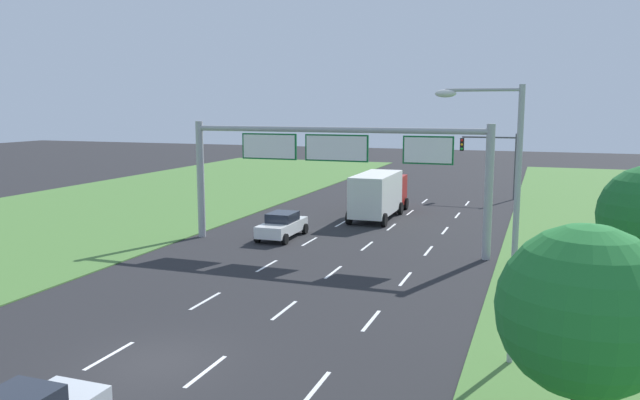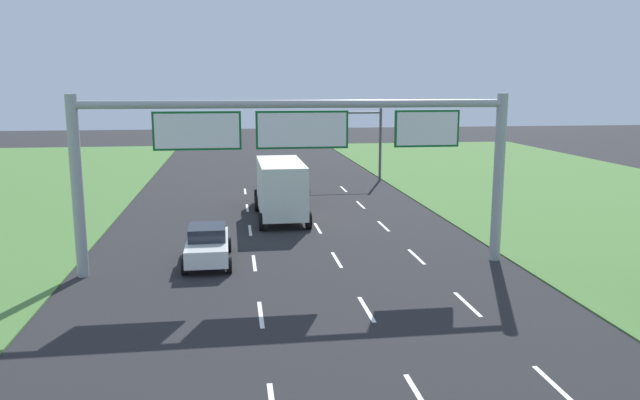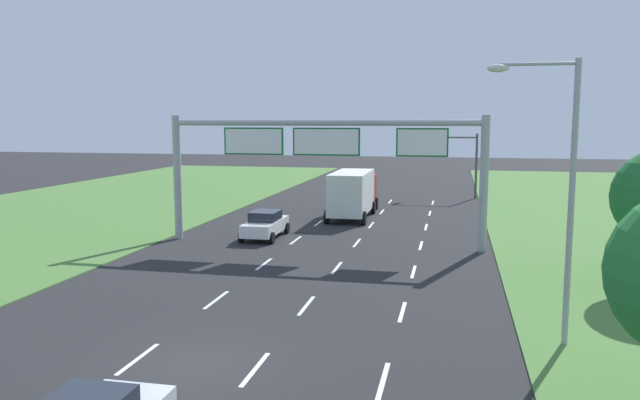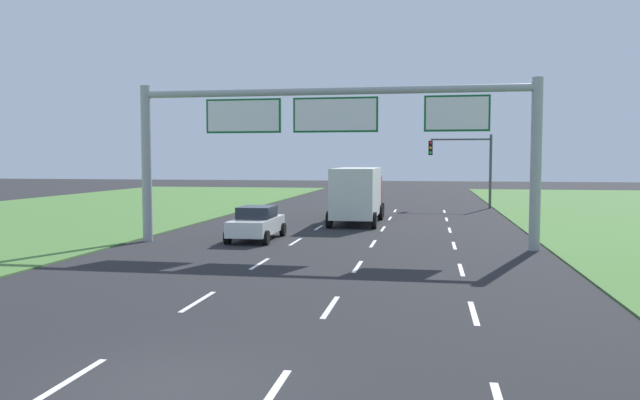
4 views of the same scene
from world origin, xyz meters
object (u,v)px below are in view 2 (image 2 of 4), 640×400
object	(u,v)px
sign_gantry	(299,146)
traffic_light_mast	(356,131)
box_truck	(280,186)
car_lead_silver	(208,244)

from	to	relation	value
sign_gantry	traffic_light_mast	world-z (taller)	sign_gantry
box_truck	traffic_light_mast	distance (m)	14.12
car_lead_silver	traffic_light_mast	size ratio (longest dim) A/B	0.78
car_lead_silver	traffic_light_mast	bearing A→B (deg)	63.18
sign_gantry	traffic_light_mast	bearing A→B (deg)	73.31
box_truck	sign_gantry	size ratio (longest dim) A/B	0.49
car_lead_silver	box_truck	xyz separation A→B (m)	(3.70, 8.95, 0.96)
car_lead_silver	box_truck	distance (m)	9.73
sign_gantry	traffic_light_mast	distance (m)	23.50
sign_gantry	box_truck	bearing A→B (deg)	90.12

